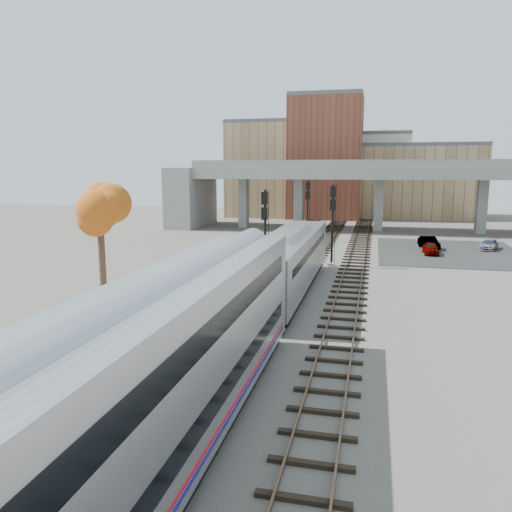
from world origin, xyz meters
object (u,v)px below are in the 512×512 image
at_px(signal_mast_far, 307,211).
at_px(signal_mast_mid, 332,226).
at_px(tree, 99,210).
at_px(locomotive, 289,259).
at_px(signal_mast_near, 265,239).
at_px(coach, 132,402).
at_px(car_b, 429,243).
at_px(car_c, 489,245).
at_px(car_a, 431,248).

bearing_deg(signal_mast_far, signal_mast_mid, -74.49).
xyz_separation_m(signal_mast_far, tree, (-9.75, -28.53, 2.20)).
xyz_separation_m(locomotive, signal_mast_far, (-2.10, 24.78, 1.23)).
bearing_deg(locomotive, signal_mast_near, 139.73).
bearing_deg(coach, locomotive, 90.00).
distance_m(signal_mast_near, car_b, 24.16).
xyz_separation_m(tree, car_c, (29.05, 26.47, -5.14)).
xyz_separation_m(signal_mast_mid, car_a, (9.00, 8.35, -2.87)).
bearing_deg(car_b, signal_mast_far, 156.66).
relative_size(locomotive, signal_mast_far, 2.70).
distance_m(signal_mast_mid, car_b, 15.19).
relative_size(locomotive, signal_mast_mid, 2.71).
bearing_deg(tree, signal_mast_mid, 44.80).
distance_m(locomotive, signal_mast_near, 2.96).
relative_size(coach, car_b, 6.42).
xyz_separation_m(signal_mast_near, car_a, (13.10, 16.59, -2.76)).
xyz_separation_m(signal_mast_near, car_c, (19.29, 20.95, -2.80)).
bearing_deg(coach, car_b, 75.90).
xyz_separation_m(coach, car_c, (17.19, 45.33, -2.22)).
xyz_separation_m(car_b, car_c, (6.04, 0.93, -0.11)).
relative_size(coach, signal_mast_far, 3.54).
relative_size(locomotive, tree, 2.47).
xyz_separation_m(coach, signal_mast_near, (-2.10, 24.38, 0.58)).
relative_size(locomotive, car_b, 4.89).
bearing_deg(signal_mast_mid, locomotive, -101.29).
distance_m(locomotive, tree, 12.90).
relative_size(signal_mast_mid, tree, 0.91).
height_order(locomotive, signal_mast_far, signal_mast_far).
height_order(signal_mast_far, car_a, signal_mast_far).
relative_size(locomotive, coach, 0.76).
height_order(car_b, car_c, car_b).
height_order(coach, car_b, coach).
relative_size(signal_mast_near, signal_mast_mid, 0.98).
height_order(tree, car_b, tree).
distance_m(signal_mast_far, car_b, 13.88).
relative_size(tree, car_b, 1.98).
distance_m(signal_mast_mid, car_c, 20.02).
relative_size(signal_mast_far, car_a, 2.08).
height_order(coach, car_a, coach).
distance_m(signal_mast_mid, car_a, 12.61).
distance_m(signal_mast_near, signal_mast_mid, 9.20).
bearing_deg(car_c, car_b, -151.60).
height_order(signal_mast_far, tree, tree).
bearing_deg(car_a, signal_mast_far, 153.42).
bearing_deg(signal_mast_mid, signal_mast_far, 105.51).
bearing_deg(signal_mast_far, car_c, -6.08).
distance_m(tree, car_c, 39.63).
bearing_deg(car_b, car_c, -1.91).
xyz_separation_m(locomotive, signal_mast_near, (-2.10, 1.78, 1.10)).
xyz_separation_m(signal_mast_far, car_a, (13.10, -6.42, -2.89)).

